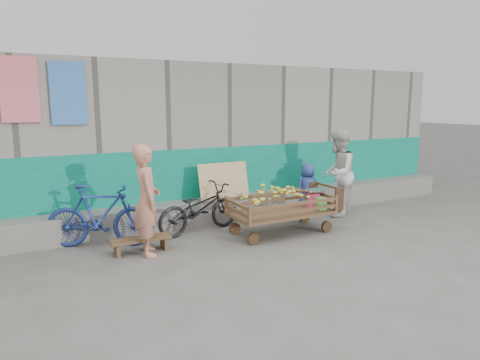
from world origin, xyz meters
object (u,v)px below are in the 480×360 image
bench (141,242)px  bicycle_blue (100,216)px  banana_cart (280,202)px  child (307,188)px  woman (338,173)px  bicycle_dark (199,208)px  vendor_man (147,200)px

bench → bicycle_blue: size_ratio=0.54×
banana_cart → child: 1.57m
woman → bicycle_dark: size_ratio=1.07×
banana_cart → bench: size_ratio=2.15×
vendor_man → child: 3.70m
woman → child: woman is taller
banana_cart → woman: (1.69, 0.50, 0.31)m
woman → bicycle_dark: bearing=-42.7°
bench → bicycle_blue: bearing=131.7°
bicycle_blue → bicycle_dark: bearing=-65.7°
child → bench: bearing=15.0°
bench → vendor_man: 0.68m
vendor_man → woman: size_ratio=0.96×
vendor_man → bicycle_dark: vendor_man is taller
banana_cart → child: (1.27, 0.92, -0.04)m
child → bicycle_blue: (-4.15, -0.20, -0.02)m
bicycle_dark → woman: bearing=-106.0°
child → bicycle_blue: child is taller
bench → child: child is taller
bicycle_dark → bicycle_blue: size_ratio=0.98×
banana_cart → child: child is taller
vendor_man → woman: bearing=-76.6°
bench → banana_cart: bearing=-4.2°
woman → child: (-0.42, 0.42, -0.35)m
child → bicycle_dark: (-2.48, -0.20, -0.09)m
bench → woman: size_ratio=0.52×
woman → bicycle_blue: bearing=-41.1°
child → vendor_man: bearing=17.0°
bench → woman: 4.16m
child → bicycle_blue: size_ratio=0.62×
vendor_man → bicycle_dark: (1.10, 0.66, -0.40)m
bench → bicycle_blue: bicycle_blue is taller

